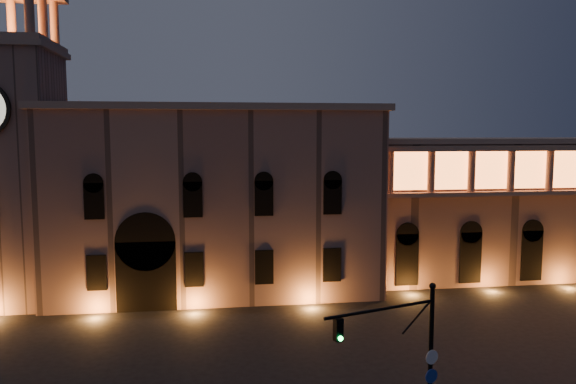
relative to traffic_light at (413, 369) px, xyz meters
name	(u,v)px	position (x,y,z in m)	size (l,w,h in m)	color
government_building	(215,199)	(-8.59, 29.78, 4.41)	(30.80, 12.80, 17.60)	#7E5C52
clock_tower	(4,162)	(-27.01, 28.82, 8.14)	(9.80, 9.80, 32.40)	#7E5C52
colonnade_wing	(535,205)	(25.49, 31.76, 2.98)	(40.60, 11.50, 14.50)	#79574D
traffic_light	(413,369)	(0.00, 0.00, 0.00)	(5.79, 2.17, 8.29)	black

